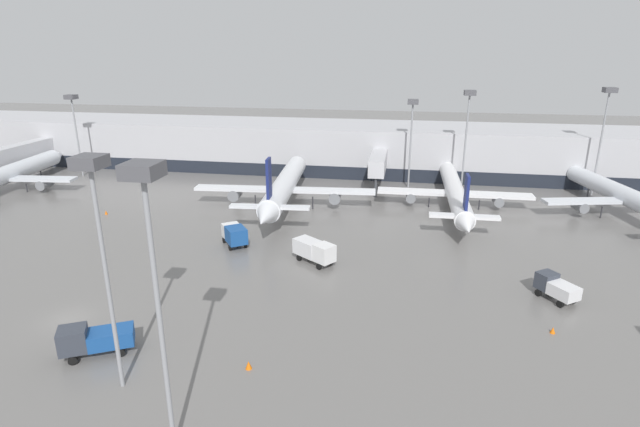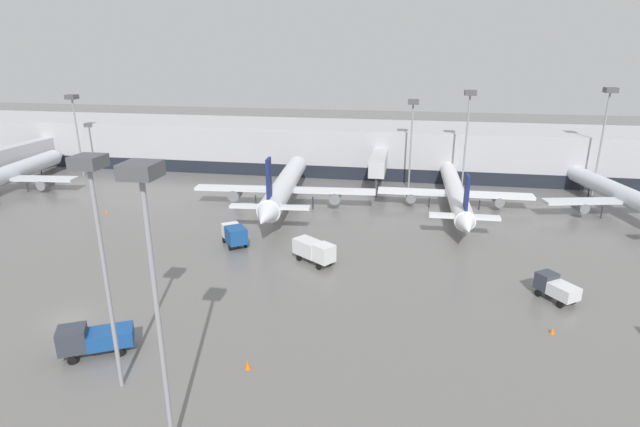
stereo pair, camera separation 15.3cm
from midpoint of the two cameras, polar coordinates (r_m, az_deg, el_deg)
ground_plane at (r=51.39m, az=-26.69°, el=-10.74°), size 320.00×320.00×0.00m
terminal_building at (r=103.09m, az=-6.69°, el=7.85°), size 160.00×31.29×9.00m
parked_jet_0 at (r=75.87m, az=-4.03°, el=3.15°), size 27.65×34.99×10.11m
parked_jet_1 at (r=100.20m, az=-32.22°, el=3.73°), size 24.10×34.77×9.89m
parked_jet_2 at (r=78.64m, az=15.19°, el=2.56°), size 23.19×37.65×8.35m
parked_jet_3 at (r=84.15m, az=31.81°, el=1.57°), size 24.26×33.62×9.49m
service_truck_0 at (r=44.54m, az=-24.39°, el=-12.85°), size 5.83×4.37×2.61m
service_truck_1 at (r=62.24m, az=-9.69°, el=-2.28°), size 4.26×4.75×2.59m
service_truck_2 at (r=56.55m, az=-0.60°, el=-4.17°), size 5.41×4.70×2.65m
service_truck_3 at (r=53.80m, az=25.42°, el=-7.60°), size 3.89×4.38×2.37m
traffic_cone_0 at (r=79.24m, az=-4.04°, el=1.61°), size 0.39×0.39×0.79m
traffic_cone_2 at (r=40.19m, az=-8.15°, el=-16.75°), size 0.51×0.51×0.66m
traffic_cone_3 at (r=79.71m, az=-23.17°, el=0.14°), size 0.42×0.42×0.58m
traffic_cone_4 at (r=48.32m, az=25.11°, el=-12.01°), size 0.45×0.45×0.56m
apron_light_mast_0 at (r=86.51m, az=10.58°, el=10.79°), size 1.80×1.80×15.10m
apron_light_mast_2 at (r=35.09m, az=-24.17°, el=0.53°), size 1.80×1.80×17.02m
apron_light_mast_3 at (r=27.61m, az=-18.92°, el=-2.05°), size 1.80×1.80×17.94m
apron_light_mast_5 at (r=84.83m, az=16.68°, el=11.04°), size 1.80×1.80×16.87m
apron_light_mast_6 at (r=103.67m, az=-26.28°, el=10.48°), size 1.80×1.80×15.12m
apron_light_mast_7 at (r=92.12m, az=30.01°, el=10.14°), size 1.80×1.80×17.39m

